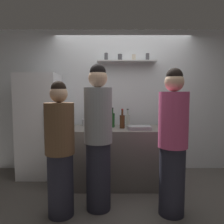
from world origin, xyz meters
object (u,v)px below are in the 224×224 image
at_px(refrigerator, 40,125).
at_px(wine_bottle_dark_glass, 71,119).
at_px(water_bottle_plastic, 93,121).
at_px(utensil_holder, 85,122).
at_px(wine_bottle_green_glass, 112,120).
at_px(person_brown_jacket, 60,151).
at_px(wine_bottle_amber_glass, 122,121).
at_px(person_grey_hoodie, 98,138).
at_px(baking_pan, 139,128).
at_px(wine_bottle_pale_glass, 128,120).
at_px(person_pink_top, 173,143).

distance_m(refrigerator, wine_bottle_dark_glass, 0.59).
bearing_deg(water_bottle_plastic, utensil_holder, 119.04).
xyz_separation_m(refrigerator, wine_bottle_green_glass, (1.26, -0.29, 0.14)).
height_order(water_bottle_plastic, person_brown_jacket, person_brown_jacket).
distance_m(wine_bottle_amber_glass, person_brown_jacket, 1.18).
bearing_deg(wine_bottle_amber_glass, water_bottle_plastic, 176.11).
relative_size(person_grey_hoodie, person_brown_jacket, 1.13).
height_order(baking_pan, wine_bottle_pale_glass, wine_bottle_pale_glass).
relative_size(utensil_holder, wine_bottle_pale_glass, 0.77).
distance_m(wine_bottle_amber_glass, wine_bottle_dark_glass, 0.88).
distance_m(wine_bottle_green_glass, person_grey_hoodie, 0.86).
xyz_separation_m(water_bottle_plastic, person_grey_hoodie, (0.13, -0.76, -0.10)).
relative_size(wine_bottle_amber_glass, person_grey_hoodie, 0.17).
bearing_deg(person_brown_jacket, water_bottle_plastic, -88.56).
height_order(wine_bottle_pale_glass, wine_bottle_dark_glass, same).
bearing_deg(refrigerator, wine_bottle_pale_glass, -4.95).
height_order(refrigerator, wine_bottle_pale_glass, refrigerator).
relative_size(wine_bottle_amber_glass, person_brown_jacket, 0.19).
xyz_separation_m(refrigerator, person_pink_top, (1.96, -1.24, -0.02)).
xyz_separation_m(baking_pan, wine_bottle_amber_glass, (-0.25, 0.10, 0.09)).
height_order(refrigerator, water_bottle_plastic, refrigerator).
height_order(wine_bottle_amber_glass, water_bottle_plastic, wine_bottle_amber_glass).
bearing_deg(person_grey_hoodie, water_bottle_plastic, -53.92).
bearing_deg(wine_bottle_dark_glass, person_grey_hoodie, -62.55).
relative_size(wine_bottle_dark_glass, person_pink_top, 0.16).
distance_m(utensil_holder, wine_bottle_green_glass, 0.51).
bearing_deg(wine_bottle_amber_glass, person_brown_jacket, -131.21).
height_order(wine_bottle_amber_glass, person_grey_hoodie, person_grey_hoodie).
bearing_deg(wine_bottle_dark_glass, wine_bottle_pale_glass, -0.25).
height_order(refrigerator, utensil_holder, refrigerator).
distance_m(wine_bottle_dark_glass, person_pink_top, 1.79).
bearing_deg(baking_pan, water_bottle_plastic, 169.72).
distance_m(wine_bottle_amber_glass, water_bottle_plastic, 0.45).
height_order(refrigerator, person_brown_jacket, refrigerator).
bearing_deg(person_brown_jacket, wine_bottle_pale_glass, -106.97).
bearing_deg(baking_pan, person_pink_top, -68.30).
xyz_separation_m(wine_bottle_dark_glass, person_pink_top, (1.39, -1.11, -0.14)).
xyz_separation_m(baking_pan, water_bottle_plastic, (-0.71, 0.13, 0.08)).
xyz_separation_m(wine_bottle_dark_glass, wine_bottle_green_glass, (0.69, -0.16, 0.02)).
bearing_deg(baking_pan, utensil_holder, 154.37).
relative_size(person_grey_hoodie, person_pink_top, 1.03).
bearing_deg(wine_bottle_dark_glass, wine_bottle_amber_glass, -17.48).
bearing_deg(person_pink_top, wine_bottle_dark_glass, -119.45).
bearing_deg(wine_bottle_amber_glass, wine_bottle_pale_glass, 68.68).
bearing_deg(utensil_holder, person_brown_jacket, -97.20).
distance_m(refrigerator, wine_bottle_amber_glass, 1.47).
height_order(utensil_holder, wine_bottle_amber_glass, wine_bottle_amber_glass).
height_order(wine_bottle_dark_glass, person_pink_top, person_pink_top).
bearing_deg(baking_pan, wine_bottle_amber_glass, 158.99).
relative_size(baking_pan, person_pink_top, 0.20).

